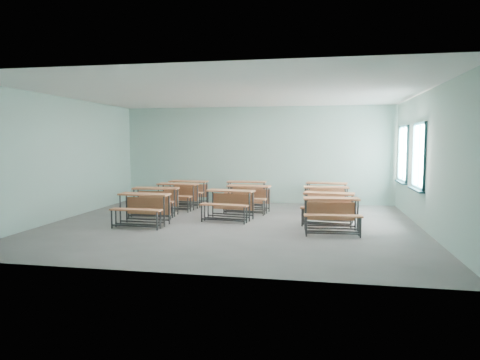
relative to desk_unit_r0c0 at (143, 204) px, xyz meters
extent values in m
cube|color=slate|center=(2.10, 0.50, -0.53)|extent=(9.00, 8.00, 0.02)
cube|color=white|center=(2.10, 0.50, 2.69)|extent=(9.00, 8.00, 0.02)
cube|color=#A7D0C3|center=(2.10, 4.51, 1.08)|extent=(9.00, 0.02, 3.20)
cube|color=#A7D0C3|center=(2.10, -3.51, 1.08)|extent=(9.00, 0.02, 3.20)
cube|color=#A7D0C3|center=(-2.41, 0.50, 1.08)|extent=(0.02, 8.00, 3.20)
cube|color=#A7D0C3|center=(6.61, 0.50, 1.08)|extent=(0.02, 8.00, 3.20)
cube|color=#1B454C|center=(6.57, 3.30, 0.41)|extent=(0.06, 1.20, 0.06)
cube|color=#1B454C|center=(6.57, 3.30, 1.95)|extent=(0.06, 1.20, 0.06)
cube|color=#1B454C|center=(6.57, 2.73, 1.18)|extent=(0.06, 0.06, 1.60)
cube|color=#1B454C|center=(6.57, 3.87, 1.18)|extent=(0.06, 0.06, 1.60)
cube|color=#1B454C|center=(6.57, 3.30, 1.18)|extent=(0.04, 0.04, 1.48)
cube|color=#1B454C|center=(6.57, 3.30, 1.18)|extent=(0.04, 1.08, 0.04)
cube|color=#1B454C|center=(6.53, 3.30, 0.35)|extent=(0.14, 1.28, 0.04)
cube|color=white|center=(6.60, 3.30, 1.18)|extent=(0.01, 1.08, 1.48)
cube|color=#1B454C|center=(6.57, 1.30, 0.41)|extent=(0.06, 1.20, 0.06)
cube|color=#1B454C|center=(6.57, 1.30, 1.95)|extent=(0.06, 1.20, 0.06)
cube|color=#1B454C|center=(6.57, 0.73, 1.18)|extent=(0.06, 0.06, 1.60)
cube|color=#1B454C|center=(6.57, 1.87, 1.18)|extent=(0.06, 0.06, 1.60)
cube|color=#1B454C|center=(6.57, 1.30, 1.18)|extent=(0.04, 0.04, 1.48)
cube|color=#1B454C|center=(6.57, 1.30, 1.18)|extent=(0.04, 1.08, 0.04)
cube|color=#1B454C|center=(6.53, 1.30, 0.35)|extent=(0.14, 1.28, 0.04)
cube|color=white|center=(6.60, 1.30, 1.18)|extent=(0.01, 1.08, 1.48)
cube|color=#BA6A43|center=(0.00, 0.11, 0.23)|extent=(1.25, 0.44, 0.04)
cube|color=#BA6A43|center=(0.01, 0.30, -0.08)|extent=(1.18, 0.05, 0.43)
cylinder|color=#323436|center=(-0.57, -0.04, -0.15)|extent=(0.04, 0.04, 0.73)
cylinder|color=#323436|center=(0.57, -0.07, -0.15)|extent=(0.04, 0.04, 0.73)
cylinder|color=#323436|center=(-0.56, 0.29, -0.15)|extent=(0.04, 0.04, 0.73)
cylinder|color=#323436|center=(0.57, 0.26, -0.15)|extent=(0.04, 0.04, 0.73)
cube|color=#323436|center=(0.00, -0.05, -0.42)|extent=(1.14, 0.06, 0.03)
cube|color=#323436|center=(0.01, 0.28, -0.42)|extent=(1.14, 0.06, 0.03)
cube|color=#BA6A43|center=(-0.01, -0.38, -0.07)|extent=(1.25, 0.29, 0.04)
cylinder|color=#323436|center=(-0.58, -0.47, -0.31)|extent=(0.04, 0.04, 0.43)
cylinder|color=#323436|center=(0.56, -0.50, -0.31)|extent=(0.04, 0.04, 0.43)
cylinder|color=#323436|center=(-0.57, -0.27, -0.31)|extent=(0.04, 0.04, 0.43)
cylinder|color=#323436|center=(0.56, -0.30, -0.31)|extent=(0.04, 0.04, 0.43)
cube|color=#323436|center=(-0.01, -0.48, -0.44)|extent=(1.14, 0.06, 0.03)
cube|color=#323436|center=(-0.01, -0.29, -0.44)|extent=(1.14, 0.06, 0.03)
cube|color=#BA6A43|center=(4.48, 0.12, 0.23)|extent=(1.26, 0.50, 0.04)
cube|color=#BA6A43|center=(4.47, 0.31, -0.08)|extent=(1.18, 0.10, 0.43)
cylinder|color=#323436|center=(3.92, -0.09, -0.15)|extent=(0.04, 0.04, 0.73)
cylinder|color=#323436|center=(5.06, -0.01, -0.15)|extent=(0.04, 0.04, 0.73)
cylinder|color=#323436|center=(3.90, 0.24, -0.15)|extent=(0.04, 0.04, 0.73)
cylinder|color=#323436|center=(5.03, 0.32, -0.15)|extent=(0.04, 0.04, 0.73)
cube|color=#323436|center=(4.49, -0.05, -0.42)|extent=(1.14, 0.11, 0.03)
cube|color=#323436|center=(4.47, 0.28, -0.42)|extent=(1.14, 0.11, 0.03)
cube|color=#BA6A43|center=(4.51, -0.38, -0.07)|extent=(1.25, 0.34, 0.04)
cylinder|color=#323436|center=(3.95, -0.51, -0.31)|extent=(0.04, 0.04, 0.43)
cylinder|color=#323436|center=(5.08, -0.44, -0.31)|extent=(0.04, 0.04, 0.43)
cylinder|color=#323436|center=(3.94, -0.32, -0.31)|extent=(0.04, 0.04, 0.43)
cylinder|color=#323436|center=(5.07, -0.24, -0.31)|extent=(0.04, 0.04, 0.43)
cube|color=#323436|center=(4.52, -0.48, -0.44)|extent=(1.14, 0.11, 0.03)
cube|color=#323436|center=(4.50, -0.28, -0.44)|extent=(1.14, 0.11, 0.03)
cube|color=#BA6A43|center=(-0.24, 1.45, 0.23)|extent=(1.27, 0.50, 0.04)
cube|color=#BA6A43|center=(-0.25, 1.64, -0.08)|extent=(1.18, 0.11, 0.43)
cylinder|color=#323436|center=(-0.79, 1.25, -0.15)|extent=(0.04, 0.04, 0.73)
cylinder|color=#323436|center=(0.34, 1.33, -0.15)|extent=(0.04, 0.04, 0.73)
cylinder|color=#323436|center=(-0.82, 1.58, -0.15)|extent=(0.04, 0.04, 0.73)
cylinder|color=#323436|center=(0.32, 1.66, -0.15)|extent=(0.04, 0.04, 0.73)
cube|color=#323436|center=(-0.23, 1.29, -0.42)|extent=(1.14, 0.12, 0.03)
cube|color=#323436|center=(-0.25, 1.62, -0.42)|extent=(1.14, 0.12, 0.03)
cube|color=#BA6A43|center=(-0.20, 0.96, -0.07)|extent=(1.26, 0.35, 0.04)
cylinder|color=#323436|center=(-0.76, 0.82, -0.31)|extent=(0.04, 0.04, 0.43)
cylinder|color=#323436|center=(0.37, 0.90, -0.31)|extent=(0.04, 0.04, 0.43)
cylinder|color=#323436|center=(-0.78, 1.01, -0.31)|extent=(0.04, 0.04, 0.43)
cylinder|color=#323436|center=(0.36, 1.10, -0.31)|extent=(0.04, 0.04, 0.43)
cube|color=#323436|center=(-0.19, 0.86, -0.44)|extent=(1.14, 0.12, 0.03)
cube|color=#323436|center=(-0.21, 1.06, -0.44)|extent=(1.14, 0.12, 0.03)
cube|color=#BA6A43|center=(1.92, 1.23, 0.23)|extent=(1.28, 0.57, 0.04)
cube|color=#BA6A43|center=(1.95, 1.42, -0.08)|extent=(1.17, 0.18, 0.43)
cylinder|color=#323436|center=(1.34, 1.14, -0.15)|extent=(0.04, 0.04, 0.73)
cylinder|color=#323436|center=(2.46, 0.99, -0.15)|extent=(0.04, 0.04, 0.73)
cylinder|color=#323436|center=(1.38, 1.47, -0.15)|extent=(0.04, 0.04, 0.73)
cylinder|color=#323436|center=(2.51, 1.31, -0.15)|extent=(0.04, 0.04, 0.73)
cube|color=#323436|center=(1.90, 1.06, -0.42)|extent=(1.13, 0.18, 0.03)
cube|color=#323436|center=(1.94, 1.39, -0.42)|extent=(1.13, 0.18, 0.03)
cube|color=#BA6A43|center=(1.85, 0.73, -0.07)|extent=(1.26, 0.42, 0.04)
cylinder|color=#323436|center=(1.28, 0.71, -0.31)|extent=(0.04, 0.04, 0.43)
cylinder|color=#323436|center=(2.40, 0.56, -0.31)|extent=(0.04, 0.04, 0.43)
cylinder|color=#323436|center=(1.30, 0.91, -0.31)|extent=(0.04, 0.04, 0.43)
cylinder|color=#323436|center=(2.43, 0.76, -0.31)|extent=(0.04, 0.04, 0.43)
cube|color=#323436|center=(1.84, 0.64, -0.44)|extent=(1.13, 0.18, 0.03)
cube|color=#323436|center=(1.87, 0.83, -0.44)|extent=(1.13, 0.18, 0.03)
cube|color=#BA6A43|center=(4.45, 1.13, 0.23)|extent=(1.28, 0.56, 0.04)
cube|color=#BA6A43|center=(4.47, 1.31, -0.08)|extent=(1.17, 0.16, 0.43)
cylinder|color=#323436|center=(3.87, 1.03, -0.15)|extent=(0.04, 0.04, 0.73)
cylinder|color=#323436|center=(4.99, 0.89, -0.15)|extent=(0.04, 0.04, 0.73)
cylinder|color=#323436|center=(3.91, 1.36, -0.15)|extent=(0.04, 0.04, 0.73)
cylinder|color=#323436|center=(5.03, 1.22, -0.15)|extent=(0.04, 0.04, 0.73)
cube|color=#323436|center=(4.43, 0.96, -0.42)|extent=(1.13, 0.17, 0.03)
cube|color=#323436|center=(4.47, 1.29, -0.42)|extent=(1.13, 0.17, 0.03)
cube|color=#BA6A43|center=(4.39, 0.63, -0.07)|extent=(1.26, 0.41, 0.04)
cylinder|color=#323436|center=(3.81, 0.60, -0.31)|extent=(0.04, 0.04, 0.43)
cylinder|color=#323436|center=(4.94, 0.47, -0.31)|extent=(0.04, 0.04, 0.43)
cylinder|color=#323436|center=(3.84, 0.80, -0.31)|extent=(0.04, 0.04, 0.43)
cylinder|color=#323436|center=(4.97, 0.66, -0.31)|extent=(0.04, 0.04, 0.43)
cube|color=#323436|center=(4.38, 0.54, -0.44)|extent=(1.13, 0.17, 0.03)
cube|color=#323436|center=(4.40, 0.73, -0.44)|extent=(1.13, 0.17, 0.03)
cube|color=#BA6A43|center=(-0.02, 2.67, 0.23)|extent=(1.27, 0.52, 0.04)
cube|color=#BA6A43|center=(0.00, 2.86, -0.08)|extent=(1.18, 0.13, 0.43)
cylinder|color=#323436|center=(-0.60, 2.56, -0.15)|extent=(0.04, 0.04, 0.73)
cylinder|color=#323436|center=(0.53, 2.46, -0.15)|extent=(0.04, 0.04, 0.73)
cylinder|color=#323436|center=(-0.57, 2.89, -0.15)|extent=(0.04, 0.04, 0.73)
cylinder|color=#323436|center=(0.56, 2.79, -0.15)|extent=(0.04, 0.04, 0.73)
cube|color=#323436|center=(-0.03, 2.51, -0.42)|extent=(1.13, 0.13, 0.03)
cube|color=#323436|center=(0.00, 2.84, -0.42)|extent=(1.13, 0.13, 0.03)
cube|color=#BA6A43|center=(-0.06, 2.18, -0.07)|extent=(1.26, 0.37, 0.04)
cylinder|color=#323436|center=(-0.64, 2.13, -0.31)|extent=(0.04, 0.04, 0.43)
cylinder|color=#323436|center=(0.50, 2.03, -0.31)|extent=(0.04, 0.04, 0.43)
cylinder|color=#323436|center=(-0.62, 2.33, -0.31)|extent=(0.04, 0.04, 0.43)
cylinder|color=#323436|center=(0.51, 2.23, -0.31)|extent=(0.04, 0.04, 0.43)
cube|color=#323436|center=(-0.07, 2.08, -0.44)|extent=(1.13, 0.13, 0.03)
cube|color=#323436|center=(-0.05, 2.28, -0.44)|extent=(1.13, 0.13, 0.03)
cube|color=#BA6A43|center=(2.20, 2.50, 0.23)|extent=(1.27, 0.53, 0.04)
cube|color=#BA6A43|center=(2.22, 2.69, -0.08)|extent=(1.17, 0.13, 0.43)
cylinder|color=#323436|center=(1.62, 2.39, -0.15)|extent=(0.04, 0.04, 0.73)
cylinder|color=#323436|center=(2.75, 2.29, -0.15)|extent=(0.04, 0.04, 0.73)
cylinder|color=#323436|center=(1.65, 2.72, -0.15)|extent=(0.04, 0.04, 0.73)
cylinder|color=#323436|center=(2.78, 2.61, -0.15)|extent=(0.04, 0.04, 0.73)
cube|color=#323436|center=(2.18, 2.34, -0.42)|extent=(1.13, 0.14, 0.03)
cube|color=#323436|center=(2.21, 2.67, -0.42)|extent=(1.13, 0.14, 0.03)
cube|color=#BA6A43|center=(2.15, 2.01, -0.07)|extent=(1.26, 0.38, 0.04)
cylinder|color=#323436|center=(1.58, 1.97, -0.31)|extent=(0.04, 0.04, 0.43)
cylinder|color=#323436|center=(2.71, 1.86, -0.31)|extent=(0.04, 0.04, 0.43)
cylinder|color=#323436|center=(1.59, 2.16, -0.31)|extent=(0.04, 0.04, 0.43)
cylinder|color=#323436|center=(2.73, 2.05, -0.31)|extent=(0.04, 0.04, 0.43)
cube|color=#323436|center=(2.14, 1.91, -0.44)|extent=(1.13, 0.14, 0.03)
cube|color=#323436|center=(2.16, 2.11, -0.44)|extent=(1.13, 0.14, 0.03)
cube|color=#BA6A43|center=(4.40, 2.59, 0.23)|extent=(1.27, 0.52, 0.04)
cube|color=#BA6A43|center=(4.38, 2.78, -0.08)|extent=(1.17, 0.13, 0.43)
cylinder|color=#323436|center=(3.85, 2.37, -0.15)|extent=(0.04, 0.04, 0.73)
cylinder|color=#323436|center=(4.98, 2.47, -0.15)|extent=(0.04, 0.04, 0.73)
cylinder|color=#323436|center=(3.82, 2.70, -0.15)|extent=(0.04, 0.04, 0.73)
cylinder|color=#323436|center=(4.95, 2.80, -0.15)|extent=(0.04, 0.04, 0.73)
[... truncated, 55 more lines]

